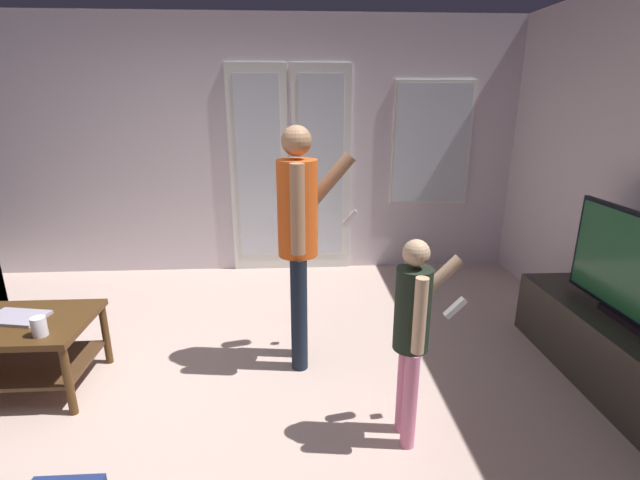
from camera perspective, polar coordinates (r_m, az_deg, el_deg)
name	(u,v)px	position (r m, az deg, el deg)	size (l,w,h in m)	color
ground_plane	(192,417)	(3.01, -15.98, -20.83)	(6.13, 5.11, 0.02)	beige
wall_back_with_doors	(243,151)	(4.88, -9.80, 11.07)	(6.13, 0.09, 2.67)	silver
coffee_table	(17,340)	(3.51, -34.05, -10.49)	(0.92, 0.63, 0.49)	#4D3015
tv_stand	(616,354)	(3.59, 33.49, -12.01)	(0.48, 1.70, 0.47)	#322D25
flat_screen_tv	(635,269)	(3.37, 35.08, -3.08)	(0.08, 1.14, 0.71)	black
person_adult	(299,229)	(2.99, -2.62, 1.44)	(0.56, 0.45, 1.67)	#19222F
person_child	(413,326)	(2.42, 11.75, -10.61)	(0.43, 0.32, 1.17)	pink
laptop_closed	(16,317)	(3.48, -34.14, -8.15)	(0.35, 0.22, 0.02)	#B3ABC1
cup_near_edge	(39,327)	(3.15, -32.09, -9.30)	(0.08, 0.08, 0.12)	white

